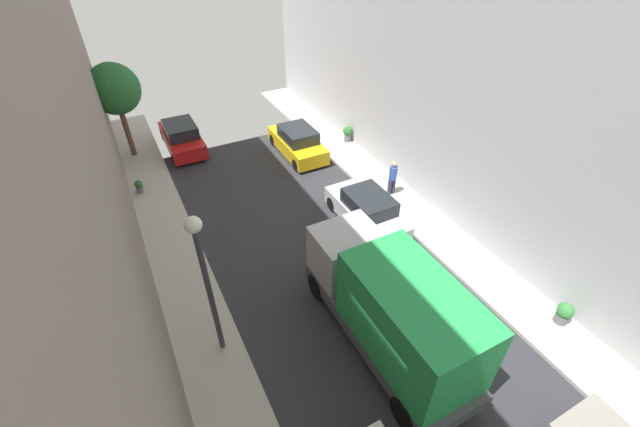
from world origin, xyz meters
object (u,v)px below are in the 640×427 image
Objects in this scene: street_tree_0 at (114,89)px; potted_plant_0 at (564,313)px; parked_car_left_3 at (182,137)px; pedestrian at (393,177)px; potted_plant_2 at (139,186)px; lamp_post at (204,269)px; parked_car_right_4 at (298,142)px; delivery_truck at (392,308)px; potted_plant_1 at (348,133)px; parked_car_right_3 at (367,211)px.

potted_plant_0 is at bearing -59.22° from street_tree_0.
parked_car_left_3 is 4.00m from street_tree_0.
pedestrian is 11.82m from potted_plant_2.
potted_plant_2 is at bearing -93.80° from street_tree_0.
potted_plant_0 is (0.65, -8.61, -0.49)m from pedestrian.
lamp_post reaches higher than pedestrian.
parked_car_right_4 is 8.24m from potted_plant_2.
parked_car_left_3 reaches higher than potted_plant_0.
parked_car_left_3 is 2.44× the size of pedestrian.
delivery_truck is 1.35× the size of street_tree_0.
potted_plant_2 is (-11.05, 14.19, -0.10)m from potted_plant_0.
parked_car_right_4 is at bearing 176.05° from potted_plant_1.
pedestrian is at bearing 53.61° from delivery_truck.
street_tree_0 is at bearing 120.78° from potted_plant_0.
potted_plant_1 is (11.01, -4.06, -3.09)m from street_tree_0.
parked_car_right_3 and parked_car_right_4 have the same top height.
delivery_truck is 13.44m from potted_plant_2.
parked_car_right_3 is 6.11m from delivery_truck.
street_tree_0 is 0.96× the size of lamp_post.
parked_car_right_3 is 6.88m from parked_car_right_4.
parked_car_right_4 is (5.40, -3.50, 0.00)m from parked_car_left_3.
parked_car_right_3 is 6.58× the size of potted_plant_2.
potted_plant_1 is at bearing -3.95° from parked_car_right_4.
delivery_truck is 7.26× the size of potted_plant_1.
parked_car_left_3 is 16.02m from delivery_truck.
street_tree_0 is at bearing 159.74° from potted_plant_1.
lamp_post reaches higher than potted_plant_1.
potted_plant_1 is (3.03, 6.67, -0.05)m from parked_car_right_3.
pedestrian is (2.16, 1.23, 0.35)m from parked_car_right_3.
parked_car_left_3 is at bearing 99.73° from delivery_truck.
pedestrian is 0.35× the size of street_tree_0.
potted_plant_1 is at bearing -0.70° from potted_plant_2.
parked_car_right_4 is 0.82× the size of lamp_post.
parked_car_left_3 is at bearing -7.82° from street_tree_0.
delivery_truck is (2.70, -15.75, 1.07)m from parked_car_left_3.
delivery_truck is 3.84× the size of pedestrian.
parked_car_right_4 is at bearing -32.95° from parked_car_left_3.
parked_car_left_3 is 4.62× the size of potted_plant_1.
potted_plant_2 is at bearing 95.39° from lamp_post.
delivery_truck is (-2.70, -12.25, 1.07)m from parked_car_right_4.
delivery_truck is at bearing -71.86° from street_tree_0.
lamp_post is at bearing -84.61° from potted_plant_2.
parked_car_right_4 reaches higher than potted_plant_1.
pedestrian is at bearing -28.20° from potted_plant_2.
potted_plant_1 is 1.42× the size of potted_plant_2.
parked_car_right_4 is 2.44× the size of pedestrian.
parked_car_left_3 is 13.95m from lamp_post.
parked_car_right_3 reaches higher than potted_plant_1.
parked_car_right_3 is at bearing 110.84° from potted_plant_0.
potted_plant_0 is at bearing -22.73° from lamp_post.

